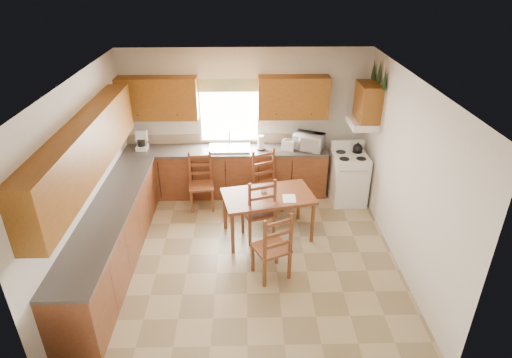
{
  "coord_description": "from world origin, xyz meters",
  "views": [
    {
      "loc": [
        0.01,
        -5.33,
        4.08
      ],
      "look_at": [
        0.15,
        0.3,
        1.15
      ],
      "focal_mm": 30.0,
      "sensor_mm": 36.0,
      "label": 1
    }
  ],
  "objects_px": {
    "microwave": "(309,142)",
    "chair_near_right": "(258,208)",
    "chair_far_right": "(268,182)",
    "dining_table": "(268,215)",
    "chair_near_left": "(271,244)",
    "chair_far_left": "(201,182)",
    "stove": "(348,179)"
  },
  "relations": [
    {
      "from": "chair_far_left",
      "to": "stove",
      "type": "bearing_deg",
      "value": -2.26
    },
    {
      "from": "microwave",
      "to": "chair_near_right",
      "type": "bearing_deg",
      "value": -99.8
    },
    {
      "from": "dining_table",
      "to": "chair_far_right",
      "type": "relative_size",
      "value": 1.29
    },
    {
      "from": "dining_table",
      "to": "chair_far_left",
      "type": "distance_m",
      "value": 1.47
    },
    {
      "from": "stove",
      "to": "chair_far_left",
      "type": "distance_m",
      "value": 2.69
    },
    {
      "from": "chair_near_right",
      "to": "chair_far_left",
      "type": "distance_m",
      "value": 1.38
    },
    {
      "from": "microwave",
      "to": "chair_far_left",
      "type": "relative_size",
      "value": 0.48
    },
    {
      "from": "chair_near_right",
      "to": "dining_table",
      "type": "bearing_deg",
      "value": -177.98
    },
    {
      "from": "chair_near_right",
      "to": "chair_far_right",
      "type": "height_order",
      "value": "chair_near_right"
    },
    {
      "from": "chair_near_left",
      "to": "chair_far_left",
      "type": "height_order",
      "value": "chair_near_left"
    },
    {
      "from": "chair_near_left",
      "to": "chair_near_right",
      "type": "relative_size",
      "value": 0.97
    },
    {
      "from": "dining_table",
      "to": "chair_near_left",
      "type": "height_order",
      "value": "chair_near_left"
    },
    {
      "from": "chair_far_right",
      "to": "chair_near_right",
      "type": "bearing_deg",
      "value": -127.8
    },
    {
      "from": "microwave",
      "to": "chair_far_left",
      "type": "xyz_separation_m",
      "value": [
        -1.96,
        -0.5,
        -0.56
      ]
    },
    {
      "from": "chair_far_right",
      "to": "chair_near_left",
      "type": "bearing_deg",
      "value": -116.18
    },
    {
      "from": "stove",
      "to": "microwave",
      "type": "distance_m",
      "value": 1.0
    },
    {
      "from": "stove",
      "to": "chair_far_right",
      "type": "relative_size",
      "value": 0.83
    },
    {
      "from": "chair_near_right",
      "to": "chair_far_left",
      "type": "bearing_deg",
      "value": -61.38
    },
    {
      "from": "stove",
      "to": "microwave",
      "type": "relative_size",
      "value": 1.83
    },
    {
      "from": "chair_near_left",
      "to": "chair_near_right",
      "type": "height_order",
      "value": "chair_near_right"
    },
    {
      "from": "chair_near_right",
      "to": "chair_far_left",
      "type": "xyz_separation_m",
      "value": [
        -0.99,
        0.95,
        -0.04
      ]
    },
    {
      "from": "microwave",
      "to": "chair_near_right",
      "type": "relative_size",
      "value": 0.45
    },
    {
      "from": "stove",
      "to": "chair_near_left",
      "type": "distance_m",
      "value": 2.59
    },
    {
      "from": "microwave",
      "to": "chair_far_right",
      "type": "xyz_separation_m",
      "value": [
        -0.77,
        -0.59,
        -0.53
      ]
    },
    {
      "from": "microwave",
      "to": "chair_near_left",
      "type": "xyz_separation_m",
      "value": [
        -0.82,
        -2.4,
        -0.53
      ]
    },
    {
      "from": "chair_near_left",
      "to": "chair_far_right",
      "type": "xyz_separation_m",
      "value": [
        0.05,
        1.81,
        0.01
      ]
    },
    {
      "from": "dining_table",
      "to": "stove",
      "type": "bearing_deg",
      "value": 23.11
    },
    {
      "from": "stove",
      "to": "chair_far_left",
      "type": "xyz_separation_m",
      "value": [
        -2.68,
        -0.18,
        0.06
      ]
    },
    {
      "from": "dining_table",
      "to": "chair_far_left",
      "type": "relative_size",
      "value": 1.37
    },
    {
      "from": "dining_table",
      "to": "microwave",
      "type": "bearing_deg",
      "value": 47.83
    },
    {
      "from": "chair_near_left",
      "to": "dining_table",
      "type": "bearing_deg",
      "value": -114.67
    },
    {
      "from": "chair_far_right",
      "to": "chair_far_left",
      "type": "bearing_deg",
      "value": 151.13
    }
  ]
}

